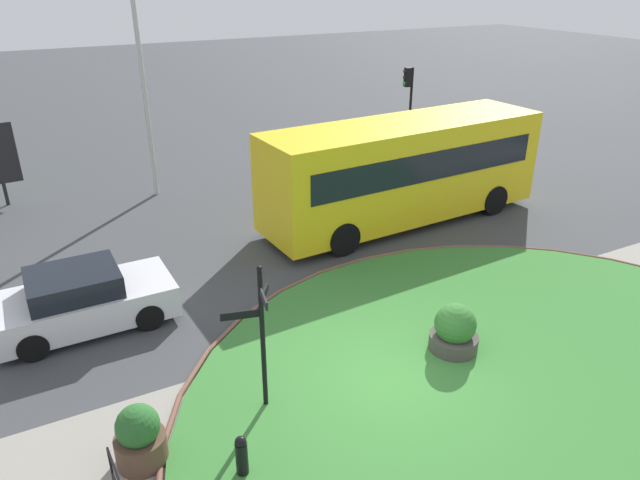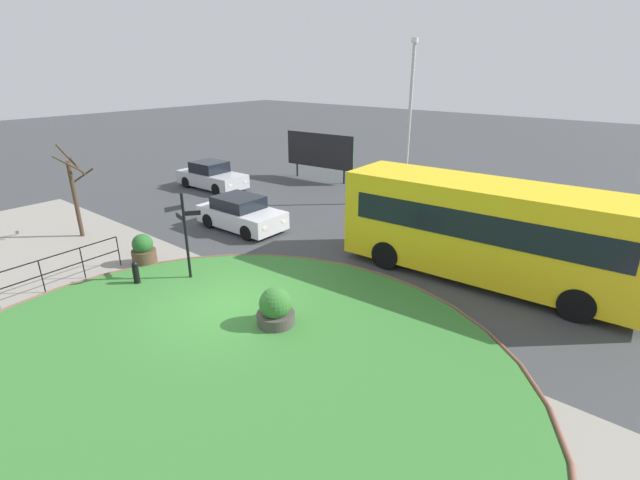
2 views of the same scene
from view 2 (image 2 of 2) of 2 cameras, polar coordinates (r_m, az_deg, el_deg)
ground at (r=13.82m, az=-11.38°, el=-8.37°), size 120.00×120.00×0.00m
sidewalk_paving at (r=12.83m, az=-18.63°, el=-11.61°), size 32.00×7.85×0.02m
grass_island at (r=10.91m, az=-14.36°, el=-17.29°), size 14.59×14.59×0.10m
grass_kerb_ring at (r=10.91m, az=-14.37°, el=-17.26°), size 14.90×14.90×0.11m
signpost_directional at (r=15.20m, az=-16.60°, el=1.09°), size 1.02×1.01×3.01m
bollard_foreground at (r=15.82m, az=-22.11°, el=-3.91°), size 0.20×0.20×0.84m
railing_grass_edge at (r=16.51m, az=-31.66°, el=-3.45°), size 0.30×5.17×1.12m
bus_yellow at (r=15.61m, az=20.25°, el=1.22°), size 9.47×3.00×3.24m
car_near_lane at (r=20.02m, az=-9.88°, el=3.27°), size 3.96×1.94×1.42m
car_far_lane at (r=27.18m, az=-13.46°, el=7.78°), size 4.33×1.99×1.53m
lamppost_tall at (r=23.21m, az=11.16°, el=14.63°), size 0.32×0.32×7.87m
billboard_left at (r=28.20m, az=-0.03°, el=11.13°), size 4.78×0.55×2.86m
planter_near_signpost at (r=12.49m, az=-5.60°, el=-8.73°), size 1.04×1.04×1.15m
planter_kerbside at (r=17.37m, az=-21.29°, el=-1.26°), size 0.85×0.85×1.14m
street_tree_bare at (r=20.91m, az=-28.39°, el=5.33°), size 1.49×1.49×3.91m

